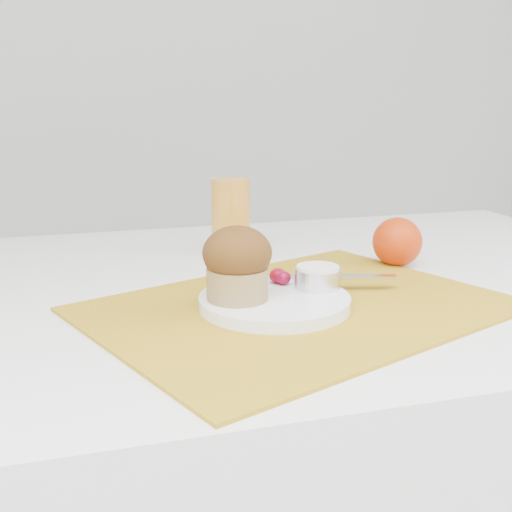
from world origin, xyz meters
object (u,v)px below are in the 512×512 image
object	(u,v)px
orange	(397,242)
muffin	(237,263)
juice_glass	(231,217)
plate	(274,302)
table	(295,502)

from	to	relation	value
orange	muffin	xyz separation A→B (m)	(-0.29, -0.15, 0.03)
juice_glass	plate	bearing A→B (deg)	-93.70
orange	table	bearing A→B (deg)	-174.50
plate	orange	xyz separation A→B (m)	(0.25, 0.15, 0.03)
juice_glass	table	bearing A→B (deg)	-68.28
plate	table	bearing A→B (deg)	58.74
plate	orange	bearing A→B (deg)	31.14
orange	juice_glass	world-z (taller)	juice_glass
plate	muffin	distance (m)	0.07
table	muffin	world-z (taller)	muffin
muffin	orange	bearing A→B (deg)	26.69
table	plate	distance (m)	0.42
table	orange	world-z (taller)	orange
table	juice_glass	xyz separation A→B (m)	(-0.06, 0.16, 0.44)
plate	muffin	size ratio (longest dim) A/B	2.08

